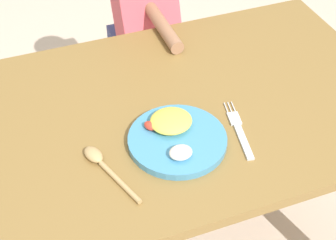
% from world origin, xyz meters
% --- Properties ---
extents(dining_table, '(1.08, 0.74, 0.71)m').
position_xyz_m(dining_table, '(0.00, 0.00, 0.60)').
color(dining_table, olive).
rests_on(dining_table, ground_plane).
extents(plate, '(0.24, 0.24, 0.05)m').
position_xyz_m(plate, '(-0.11, -0.12, 0.73)').
color(plate, teal).
rests_on(plate, dining_table).
extents(fork, '(0.06, 0.21, 0.01)m').
position_xyz_m(fork, '(0.05, -0.15, 0.72)').
color(fork, silver).
rests_on(fork, dining_table).
extents(spoon, '(0.09, 0.20, 0.02)m').
position_xyz_m(spoon, '(-0.29, -0.14, 0.72)').
color(spoon, tan).
rests_on(spoon, dining_table).
extents(person, '(0.22, 0.44, 1.04)m').
position_xyz_m(person, '(0.03, 0.54, 0.56)').
color(person, '#394072').
rests_on(person, ground_plane).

